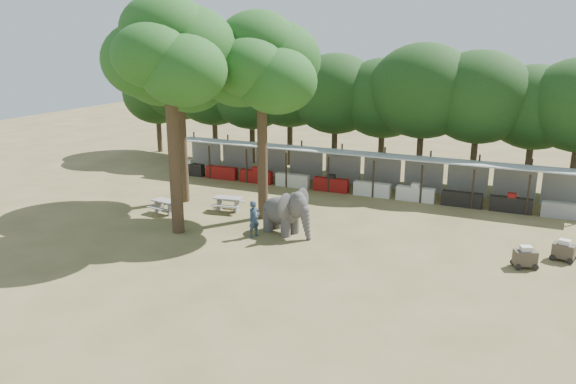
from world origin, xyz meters
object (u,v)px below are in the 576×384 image
at_px(yard_tree_center, 169,53).
at_px(handler, 254,219).
at_px(picnic_table_near, 165,205).
at_px(yard_tree_left, 178,67).
at_px(yard_tree_back, 261,64).
at_px(picnic_table_far, 228,202).
at_px(cart_front, 525,257).
at_px(elephant, 286,211).
at_px(cart_back, 564,250).

bearing_deg(yard_tree_center, handler, 11.13).
height_order(yard_tree_center, picnic_table_near, yard_tree_center).
bearing_deg(yard_tree_left, handler, -30.44).
distance_m(yard_tree_back, picnic_table_near, 9.85).
distance_m(yard_tree_center, picnic_table_far, 9.63).
height_order(yard_tree_left, picnic_table_far, yard_tree_left).
relative_size(yard_tree_left, picnic_table_far, 5.93).
relative_size(handler, cart_front, 1.56).
bearing_deg(handler, picnic_table_far, 66.41).
bearing_deg(picnic_table_near, handler, -3.77).
bearing_deg(handler, elephant, -29.15).
distance_m(picnic_table_near, picnic_table_far, 3.65).
height_order(yard_tree_center, cart_front, yard_tree_center).
bearing_deg(cart_back, yard_tree_back, -166.65).
height_order(elephant, picnic_table_far, elephant).
height_order(yard_tree_left, cart_front, yard_tree_left).
height_order(elephant, picnic_table_near, elephant).
relative_size(picnic_table_far, cart_back, 1.59).
xyz_separation_m(yard_tree_left, handler, (7.13, -4.19, -7.25)).
relative_size(yard_tree_center, picnic_table_far, 6.48).
distance_m(elephant, cart_back, 13.29).
bearing_deg(elephant, yard_tree_back, 156.24).
bearing_deg(picnic_table_near, cart_front, 8.18).
relative_size(yard_tree_center, yard_tree_back, 1.06).
height_order(yard_tree_center, elephant, yard_tree_center).
bearing_deg(cart_front, picnic_table_near, 157.83).
distance_m(picnic_table_far, cart_back, 17.91).
relative_size(yard_tree_left, elephant, 3.38).
relative_size(elephant, cart_front, 2.66).
relative_size(yard_tree_center, handler, 6.32).
relative_size(picnic_table_near, cart_front, 1.44).
height_order(elephant, handler, elephant).
height_order(yard_tree_center, picnic_table_far, yard_tree_center).
height_order(picnic_table_near, cart_back, cart_back).
bearing_deg(yard_tree_center, picnic_table_far, 80.68).
relative_size(picnic_table_far, cart_front, 1.52).
relative_size(yard_tree_left, picnic_table_near, 6.25).
height_order(handler, picnic_table_near, handler).
bearing_deg(picnic_table_near, yard_tree_left, 109.99).
relative_size(yard_tree_left, yard_tree_back, 0.97).
distance_m(elephant, handler, 1.74).
distance_m(yard_tree_left, elephant, 11.38).
relative_size(yard_tree_left, yard_tree_center, 0.92).
relative_size(elephant, picnic_table_near, 1.85).
xyz_separation_m(yard_tree_back, cart_back, (15.58, -0.21, -8.04)).
xyz_separation_m(handler, picnic_table_near, (-6.55, 1.41, -0.44)).
height_order(yard_tree_left, elephant, yard_tree_left).
distance_m(yard_tree_back, handler, 8.31).
bearing_deg(elephant, yard_tree_center, -143.89).
distance_m(yard_tree_left, yard_tree_center, 5.92).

